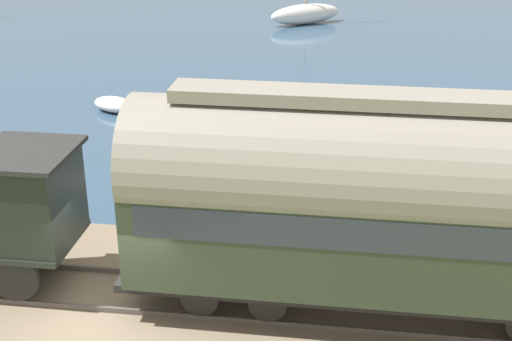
{
  "coord_description": "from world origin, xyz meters",
  "views": [
    {
      "loc": [
        -11.26,
        -4.37,
        8.81
      ],
      "look_at": [
        5.46,
        -2.03,
        1.54
      ],
      "focal_mm": 50.0,
      "sensor_mm": 36.0,
      "label": 1
    }
  ],
  "objects_px": {
    "rowboat_far_out": "(363,133)",
    "rowboat_mid_harbor": "(115,104)",
    "rowboat_off_pier": "(230,193)",
    "sailboat_white": "(305,13)",
    "passenger_coach": "(401,200)"
  },
  "relations": [
    {
      "from": "rowboat_off_pier",
      "to": "rowboat_mid_harbor",
      "type": "relative_size",
      "value": 1.32
    },
    {
      "from": "sailboat_white",
      "to": "rowboat_mid_harbor",
      "type": "distance_m",
      "value": 18.41
    },
    {
      "from": "sailboat_white",
      "to": "passenger_coach",
      "type": "bearing_deg",
      "value": 152.88
    },
    {
      "from": "rowboat_far_out",
      "to": "sailboat_white",
      "type": "bearing_deg",
      "value": -35.2
    },
    {
      "from": "passenger_coach",
      "to": "rowboat_off_pier",
      "type": "height_order",
      "value": "passenger_coach"
    },
    {
      "from": "sailboat_white",
      "to": "rowboat_mid_harbor",
      "type": "height_order",
      "value": "sailboat_white"
    },
    {
      "from": "passenger_coach",
      "to": "sailboat_white",
      "type": "bearing_deg",
      "value": 7.6
    },
    {
      "from": "rowboat_off_pier",
      "to": "sailboat_white",
      "type": "bearing_deg",
      "value": 26.66
    },
    {
      "from": "passenger_coach",
      "to": "rowboat_far_out",
      "type": "height_order",
      "value": "passenger_coach"
    },
    {
      "from": "sailboat_white",
      "to": "rowboat_far_out",
      "type": "relative_size",
      "value": 3.72
    },
    {
      "from": "rowboat_mid_harbor",
      "to": "rowboat_off_pier",
      "type": "bearing_deg",
      "value": -117.66
    },
    {
      "from": "rowboat_far_out",
      "to": "rowboat_mid_harbor",
      "type": "height_order",
      "value": "rowboat_mid_harbor"
    },
    {
      "from": "rowboat_far_out",
      "to": "rowboat_mid_harbor",
      "type": "distance_m",
      "value": 9.64
    },
    {
      "from": "passenger_coach",
      "to": "rowboat_far_out",
      "type": "relative_size",
      "value": 4.88
    },
    {
      "from": "rowboat_off_pier",
      "to": "passenger_coach",
      "type": "bearing_deg",
      "value": -115.34
    }
  ]
}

